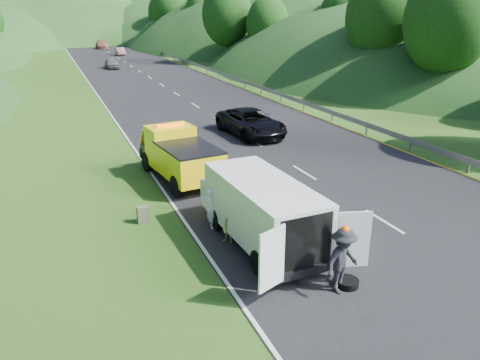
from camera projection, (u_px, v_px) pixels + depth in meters
name	position (u px, v px, depth m)	size (l,w,h in m)	color
ground	(288.00, 214.00, 18.09)	(320.00, 320.00, 0.00)	#38661E
road_surface	(150.00, 77.00, 53.93)	(14.00, 200.00, 0.02)	black
guardrail	(182.00, 64.00, 67.38)	(0.06, 140.00, 1.52)	gray
tree_line_right	(243.00, 56.00, 78.40)	(14.00, 140.00, 14.00)	#1F4F17
hills_backdrop	(95.00, 36.00, 137.52)	(201.00, 288.60, 44.00)	#2D5B23
tow_truck	(179.00, 155.00, 21.35)	(2.75, 5.88, 2.44)	black
white_van	(261.00, 208.00, 15.39)	(3.53, 6.54, 2.29)	black
woman	(212.00, 227.00, 16.97)	(0.55, 0.40, 1.52)	white
child	(229.00, 243.00, 15.83)	(0.47, 0.36, 0.96)	#B8C066
worker	(340.00, 291.00, 13.13)	(1.25, 0.72, 1.93)	black
suitcase	(143.00, 215.00, 17.26)	(0.40, 0.22, 0.64)	#5F5E47
spare_tire	(347.00, 286.00, 13.38)	(0.68, 0.68, 0.20)	black
passing_suv	(251.00, 135.00, 29.37)	(2.65, 5.74, 1.59)	black
dist_car_a	(112.00, 69.00, 61.86)	(1.62, 4.02, 1.37)	#4F4D52
dist_car_b	(120.00, 55.00, 79.57)	(1.34, 3.85, 1.27)	#7A5A51
dist_car_c	(102.00, 49.00, 92.67)	(2.16, 5.32, 1.54)	brown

